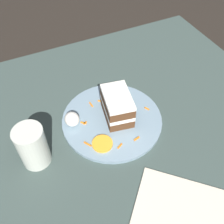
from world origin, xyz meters
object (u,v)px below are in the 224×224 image
(plate, at_px, (112,120))
(cream_dollop, at_px, (72,119))
(orange_garnish, at_px, (102,144))
(menu_card, at_px, (179,209))
(cake_slice, at_px, (117,106))
(drinking_glass, at_px, (33,148))

(plate, xyz_separation_m, cream_dollop, (-0.03, -0.11, 0.02))
(orange_garnish, bearing_deg, menu_card, 20.96)
(plate, bearing_deg, cake_slice, 104.31)
(orange_garnish, xyz_separation_m, menu_card, (0.23, 0.09, -0.01))
(cream_dollop, bearing_deg, cake_slice, 77.92)
(cake_slice, bearing_deg, orange_garnish, 53.52)
(cake_slice, bearing_deg, menu_card, 102.06)
(plate, height_order, orange_garnish, orange_garnish)
(cake_slice, xyz_separation_m, cream_dollop, (-0.03, -0.13, -0.02))
(plate, relative_size, menu_card, 1.44)
(cream_dollop, height_order, menu_card, cream_dollop)
(drinking_glass, bearing_deg, menu_card, 43.89)
(drinking_glass, bearing_deg, orange_garnish, 77.79)
(cream_dollop, distance_m, menu_card, 0.36)
(cake_slice, relative_size, orange_garnish, 2.21)
(cake_slice, distance_m, orange_garnish, 0.12)
(plate, bearing_deg, drinking_glass, -81.71)
(plate, bearing_deg, orange_garnish, -41.35)
(plate, distance_m, menu_card, 0.30)
(cake_slice, relative_size, menu_card, 0.61)
(plate, bearing_deg, menu_card, 5.07)
(cream_dollop, distance_m, drinking_glass, 0.14)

